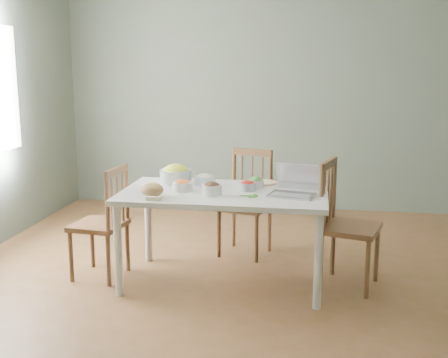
% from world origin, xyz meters
% --- Properties ---
extents(floor, '(5.00, 5.00, 0.00)m').
position_xyz_m(floor, '(0.00, 0.00, 0.00)').
color(floor, brown).
rests_on(floor, ground).
extents(wall_back, '(5.00, 0.00, 2.70)m').
position_xyz_m(wall_back, '(0.00, 2.50, 1.35)').
color(wall_back, '#5F6E5C').
rests_on(wall_back, ground).
extents(wall_front, '(5.00, 0.00, 2.70)m').
position_xyz_m(wall_front, '(0.00, -2.50, 1.35)').
color(wall_front, '#5F6E5C').
rests_on(wall_front, ground).
extents(dining_table, '(1.62, 0.91, 0.76)m').
position_xyz_m(dining_table, '(-0.17, -0.02, 0.38)').
color(dining_table, white).
rests_on(dining_table, floor).
extents(chair_far, '(0.51, 0.50, 0.96)m').
position_xyz_m(chair_far, '(-0.10, 0.71, 0.48)').
color(chair_far, '#52361F').
rests_on(chair_far, floor).
extents(chair_left, '(0.44, 0.45, 0.93)m').
position_xyz_m(chair_left, '(-1.21, -0.05, 0.47)').
color(chair_left, '#52361F').
rests_on(chair_left, floor).
extents(chair_right, '(0.53, 0.54, 1.01)m').
position_xyz_m(chair_right, '(0.82, 0.07, 0.50)').
color(chair_right, '#52361F').
rests_on(chair_right, floor).
extents(bread_boule, '(0.21, 0.21, 0.11)m').
position_xyz_m(bread_boule, '(-0.68, -0.28, 0.81)').
color(bread_boule, '#9F7D4A').
rests_on(bread_boule, dining_table).
extents(butter_stick, '(0.11, 0.04, 0.03)m').
position_xyz_m(butter_stick, '(-0.64, -0.40, 0.77)').
color(butter_stick, beige).
rests_on(butter_stick, dining_table).
extents(bowl_squash, '(0.35, 0.35, 0.16)m').
position_xyz_m(bowl_squash, '(-0.62, 0.23, 0.83)').
color(bowl_squash, '#E8F536').
rests_on(bowl_squash, dining_table).
extents(bowl_carrot, '(0.21, 0.21, 0.09)m').
position_xyz_m(bowl_carrot, '(-0.50, -0.05, 0.80)').
color(bowl_carrot, '#FF9733').
rests_on(bowl_carrot, dining_table).
extents(bowl_onion, '(0.21, 0.21, 0.09)m').
position_xyz_m(bowl_onion, '(-0.37, 0.21, 0.80)').
color(bowl_onion, beige).
rests_on(bowl_onion, dining_table).
extents(bowl_mushroom, '(0.16, 0.16, 0.10)m').
position_xyz_m(bowl_mushroom, '(-0.25, -0.15, 0.81)').
color(bowl_mushroom, black).
rests_on(bowl_mushroom, dining_table).
extents(bowl_redpep, '(0.14, 0.14, 0.08)m').
position_xyz_m(bowl_redpep, '(0.01, 0.05, 0.80)').
color(bowl_redpep, red).
rests_on(bowl_redpep, dining_table).
extents(bowl_broccoli, '(0.16, 0.16, 0.08)m').
position_xyz_m(bowl_broccoli, '(0.06, 0.18, 0.80)').
color(bowl_broccoli, '#175A11').
rests_on(bowl_broccoli, dining_table).
extents(flatbread, '(0.24, 0.24, 0.02)m').
position_xyz_m(flatbread, '(0.12, 0.33, 0.77)').
color(flatbread, beige).
rests_on(flatbread, dining_table).
extents(basil_bunch, '(0.17, 0.17, 0.02)m').
position_xyz_m(basil_bunch, '(0.04, -0.15, 0.77)').
color(basil_bunch, '#1B5219').
rests_on(basil_bunch, dining_table).
extents(laptop, '(0.40, 0.38, 0.23)m').
position_xyz_m(laptop, '(0.36, -0.09, 0.87)').
color(laptop, silver).
rests_on(laptop, dining_table).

